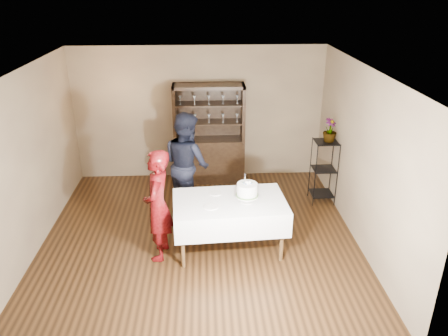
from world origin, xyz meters
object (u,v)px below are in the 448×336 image
(plant_etagere, at_px, (324,169))
(cake, at_px, (247,191))
(china_hutch, at_px, (209,150))
(cake_table, at_px, (229,212))
(potted_plant, at_px, (330,130))
(man, at_px, (187,164))
(woman, at_px, (158,206))

(plant_etagere, bearing_deg, cake, -135.30)
(china_hutch, distance_m, plant_etagere, 2.33)
(cake_table, distance_m, potted_plant, 2.51)
(china_hutch, relative_size, potted_plant, 4.70)
(potted_plant, bearing_deg, cake_table, -141.12)
(china_hutch, distance_m, cake_table, 2.57)
(cake_table, bearing_deg, china_hutch, 95.75)
(china_hutch, bearing_deg, man, -107.06)
(cake, bearing_deg, woman, -176.53)
(china_hutch, distance_m, woman, 2.80)
(woman, distance_m, man, 1.41)
(woman, height_order, potted_plant, woman)
(plant_etagere, height_order, cake, cake)
(china_hutch, relative_size, woman, 1.18)
(plant_etagere, bearing_deg, china_hutch, 153.17)
(man, bearing_deg, woman, 127.47)
(woman, relative_size, potted_plant, 4.00)
(man, distance_m, potted_plant, 2.59)
(woman, bearing_deg, potted_plant, 125.30)
(china_hutch, bearing_deg, cake_table, -84.25)
(man, bearing_deg, cake, 179.01)
(cake, bearing_deg, plant_etagere, 44.70)
(woman, bearing_deg, cake_table, 103.03)
(woman, relative_size, man, 0.92)
(cake_table, bearing_deg, plant_etagere, 39.53)
(cake_table, height_order, man, man)
(cake, bearing_deg, cake_table, 168.95)
(china_hutch, bearing_deg, plant_etagere, -26.83)
(china_hutch, xyz_separation_m, woman, (-0.79, -2.68, 0.19))
(plant_etagere, bearing_deg, man, -173.63)
(woman, xyz_separation_m, cake, (1.30, 0.08, 0.17))
(plant_etagere, distance_m, man, 2.52)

